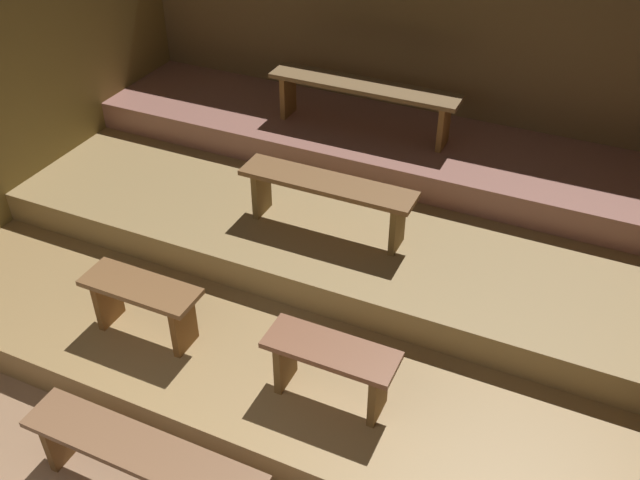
% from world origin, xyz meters
% --- Properties ---
extents(ground, '(6.26, 6.09, 0.08)m').
position_xyz_m(ground, '(0.00, 2.65, -0.04)').
color(ground, '#997455').
extents(wall_back, '(6.26, 0.06, 2.33)m').
position_xyz_m(wall_back, '(0.00, 5.32, 1.17)').
color(wall_back, olive).
rests_on(wall_back, ground).
extents(platform_lower, '(5.46, 3.91, 0.27)m').
position_xyz_m(platform_lower, '(0.00, 3.33, 0.14)').
color(platform_lower, '#9E7C4C').
rests_on(platform_lower, ground).
extents(platform_middle, '(5.46, 2.61, 0.27)m').
position_xyz_m(platform_middle, '(0.00, 3.98, 0.41)').
color(platform_middle, '#9C7F4E').
rests_on(platform_middle, platform_lower).
extents(platform_upper, '(5.46, 1.21, 0.27)m').
position_xyz_m(platform_upper, '(0.00, 4.68, 0.68)').
color(platform_upper, '#A16B5D').
rests_on(platform_upper, platform_middle).
extents(bench_floor_center, '(1.59, 0.31, 0.46)m').
position_xyz_m(bench_floor_center, '(-0.06, 1.00, 0.36)').
color(bench_floor_center, brown).
rests_on(bench_floor_center, ground).
extents(bench_lower_left, '(0.87, 0.31, 0.46)m').
position_xyz_m(bench_lower_left, '(-0.73, 1.98, 0.60)').
color(bench_lower_left, brown).
rests_on(bench_lower_left, platform_lower).
extents(bench_lower_right, '(0.87, 0.31, 0.46)m').
position_xyz_m(bench_lower_right, '(0.73, 1.98, 0.60)').
color(bench_lower_right, brown).
rests_on(bench_lower_right, platform_lower).
extents(bench_middle_center, '(1.44, 0.31, 0.46)m').
position_xyz_m(bench_middle_center, '(0.07, 3.39, 0.90)').
color(bench_middle_center, brown).
rests_on(bench_middle_center, platform_middle).
extents(bench_upper_center, '(1.79, 0.31, 0.46)m').
position_xyz_m(bench_upper_center, '(-0.13, 4.64, 1.18)').
color(bench_upper_center, brown).
rests_on(bench_upper_center, platform_upper).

